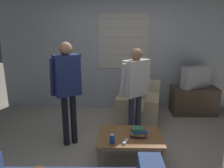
{
  "coord_description": "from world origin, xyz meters",
  "views": [
    {
      "loc": [
        -0.06,
        -2.83,
        1.93
      ],
      "look_at": [
        -0.11,
        0.51,
        1.0
      ],
      "focal_mm": 35.0,
      "sensor_mm": 36.0,
      "label": 1
    }
  ],
  "objects_px": {
    "armchair_beige": "(139,107)",
    "book_stack": "(138,132)",
    "tv": "(196,77)",
    "soda_can": "(112,139)",
    "coffee_table": "(130,138)",
    "person_right_standing": "(135,83)",
    "person_left_standing": "(67,82)",
    "spare_remote": "(125,142)"
  },
  "relations": [
    {
      "from": "armchair_beige",
      "to": "book_stack",
      "type": "distance_m",
      "value": 1.35
    },
    {
      "from": "tv",
      "to": "soda_can",
      "type": "bearing_deg",
      "value": 22.82
    },
    {
      "from": "coffee_table",
      "to": "person_right_standing",
      "type": "xyz_separation_m",
      "value": [
        0.12,
        0.69,
        0.61
      ]
    },
    {
      "from": "tv",
      "to": "person_left_standing",
      "type": "bearing_deg",
      "value": 2.08
    },
    {
      "from": "armchair_beige",
      "to": "person_left_standing",
      "type": "bearing_deg",
      "value": 47.56
    },
    {
      "from": "person_left_standing",
      "to": "soda_can",
      "type": "relative_size",
      "value": 13.25
    },
    {
      "from": "armchair_beige",
      "to": "tv",
      "type": "bearing_deg",
      "value": -147.83
    },
    {
      "from": "armchair_beige",
      "to": "person_left_standing",
      "type": "distance_m",
      "value": 1.66
    },
    {
      "from": "person_right_standing",
      "to": "spare_remote",
      "type": "distance_m",
      "value": 1.06
    },
    {
      "from": "soda_can",
      "to": "coffee_table",
      "type": "bearing_deg",
      "value": 40.41
    },
    {
      "from": "person_left_standing",
      "to": "person_right_standing",
      "type": "xyz_separation_m",
      "value": [
        1.07,
        0.21,
        -0.07
      ]
    },
    {
      "from": "person_right_standing",
      "to": "soda_can",
      "type": "bearing_deg",
      "value": -152.37
    },
    {
      "from": "armchair_beige",
      "to": "spare_remote",
      "type": "bearing_deg",
      "value": 90.11
    },
    {
      "from": "soda_can",
      "to": "armchair_beige",
      "type": "bearing_deg",
      "value": 71.64
    },
    {
      "from": "tv",
      "to": "spare_remote",
      "type": "bearing_deg",
      "value": 25.51
    },
    {
      "from": "person_left_standing",
      "to": "spare_remote",
      "type": "distance_m",
      "value": 1.27
    },
    {
      "from": "book_stack",
      "to": "soda_can",
      "type": "bearing_deg",
      "value": -150.63
    },
    {
      "from": "armchair_beige",
      "to": "book_stack",
      "type": "bearing_deg",
      "value": 96.17
    },
    {
      "from": "coffee_table",
      "to": "person_right_standing",
      "type": "bearing_deg",
      "value": 80.14
    },
    {
      "from": "armchair_beige",
      "to": "soda_can",
      "type": "relative_size",
      "value": 7.87
    },
    {
      "from": "spare_remote",
      "to": "book_stack",
      "type": "bearing_deg",
      "value": 69.28
    },
    {
      "from": "tv",
      "to": "person_right_standing",
      "type": "distance_m",
      "value": 1.77
    },
    {
      "from": "coffee_table",
      "to": "spare_remote",
      "type": "distance_m",
      "value": 0.21
    },
    {
      "from": "person_right_standing",
      "to": "armchair_beige",
      "type": "bearing_deg",
      "value": 36.68
    },
    {
      "from": "person_left_standing",
      "to": "soda_can",
      "type": "height_order",
      "value": "person_left_standing"
    },
    {
      "from": "person_right_standing",
      "to": "spare_remote",
      "type": "bearing_deg",
      "value": -142.44
    },
    {
      "from": "person_left_standing",
      "to": "spare_remote",
      "type": "height_order",
      "value": "person_left_standing"
    },
    {
      "from": "spare_remote",
      "to": "person_left_standing",
      "type": "bearing_deg",
      "value": 167.59
    },
    {
      "from": "armchair_beige",
      "to": "coffee_table",
      "type": "bearing_deg",
      "value": 91.21
    },
    {
      "from": "tv",
      "to": "soda_can",
      "type": "relative_size",
      "value": 5.42
    },
    {
      "from": "armchair_beige",
      "to": "spare_remote",
      "type": "relative_size",
      "value": 7.35
    },
    {
      "from": "tv",
      "to": "book_stack",
      "type": "distance_m",
      "value": 2.29
    },
    {
      "from": "spare_remote",
      "to": "person_right_standing",
      "type": "bearing_deg",
      "value": 102.62
    },
    {
      "from": "tv",
      "to": "person_right_standing",
      "type": "bearing_deg",
      "value": 12.2
    },
    {
      "from": "coffee_table",
      "to": "tv",
      "type": "xyz_separation_m",
      "value": [
        1.51,
        1.78,
        0.46
      ]
    },
    {
      "from": "coffee_table",
      "to": "person_left_standing",
      "type": "bearing_deg",
      "value": 153.18
    },
    {
      "from": "person_right_standing",
      "to": "soda_can",
      "type": "height_order",
      "value": "person_right_standing"
    },
    {
      "from": "tv",
      "to": "spare_remote",
      "type": "height_order",
      "value": "tv"
    },
    {
      "from": "spare_remote",
      "to": "coffee_table",
      "type": "bearing_deg",
      "value": 94.75
    },
    {
      "from": "armchair_beige",
      "to": "tv",
      "type": "xyz_separation_m",
      "value": [
        1.24,
        0.44,
        0.51
      ]
    },
    {
      "from": "coffee_table",
      "to": "soda_can",
      "type": "relative_size",
      "value": 7.17
    },
    {
      "from": "tv",
      "to": "book_stack",
      "type": "bearing_deg",
      "value": 26.27
    }
  ]
}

